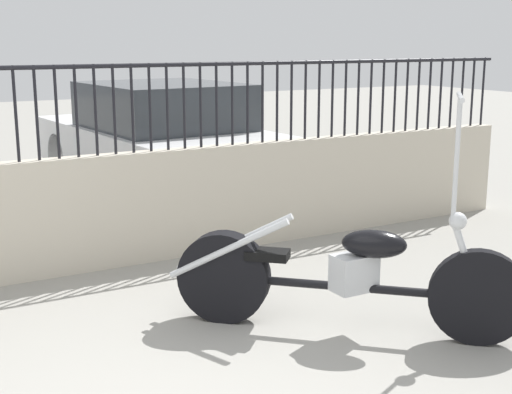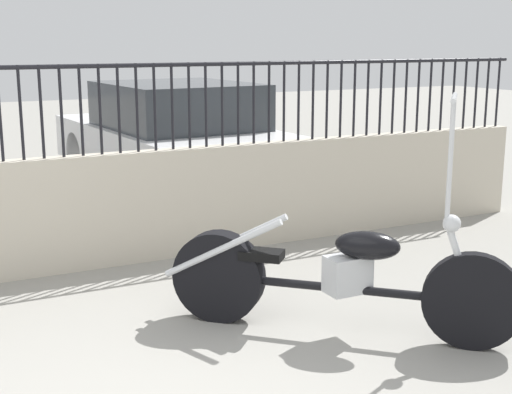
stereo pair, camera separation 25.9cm
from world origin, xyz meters
TOP-DOWN VIEW (x-y plane):
  - low_wall at (0.00, 2.76)m, footprint 10.21×0.18m
  - fence_railing at (-0.00, 2.76)m, footprint 10.21×0.04m
  - motorcycle_black at (1.57, 0.75)m, footprint 1.78×1.68m
  - car_white at (2.30, 5.46)m, footprint 2.09×4.18m

SIDE VIEW (x-z plane):
  - motorcycle_black at x=1.57m, z-range -0.40..1.15m
  - low_wall at x=0.00m, z-range 0.00..0.95m
  - car_white at x=2.30m, z-range 0.00..1.35m
  - fence_railing at x=0.00m, z-range 1.06..1.79m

